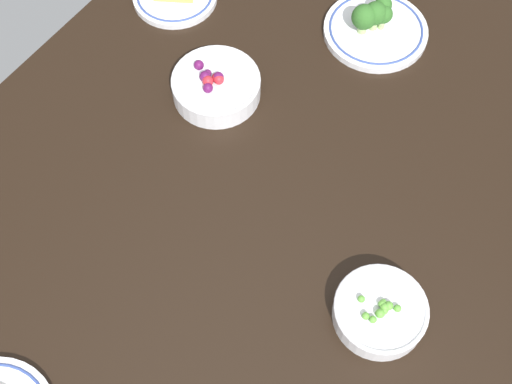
{
  "coord_description": "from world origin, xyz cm",
  "views": [
    {
      "loc": [
        -49.75,
        -33.89,
        111.35
      ],
      "look_at": [
        0.0,
        0.0,
        6.0
      ],
      "focal_mm": 48.98,
      "sensor_mm": 36.0,
      "label": 1
    }
  ],
  "objects": [
    {
      "name": "plate_broccoli",
      "position": [
        45.22,
        1.85,
        6.2
      ],
      "size": [
        21.13,
        21.13,
        8.06
      ],
      "color": "silver",
      "rests_on": "dining_table"
    },
    {
      "name": "bowl_berries",
      "position": [
        14.7,
        19.21,
        6.56
      ],
      "size": [
        16.97,
        16.97,
        6.33
      ],
      "color": "silver",
      "rests_on": "dining_table"
    },
    {
      "name": "dining_table",
      "position": [
        0.0,
        0.0,
        2.0
      ],
      "size": [
        147.4,
        110.95,
        4.0
      ],
      "primitive_type": "cube",
      "color": "black",
      "rests_on": "ground"
    },
    {
      "name": "bowl_peas",
      "position": [
        -7.05,
        -28.55,
        6.23
      ],
      "size": [
        15.05,
        15.05,
        5.21
      ],
      "color": "silver",
      "rests_on": "dining_table"
    }
  ]
}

